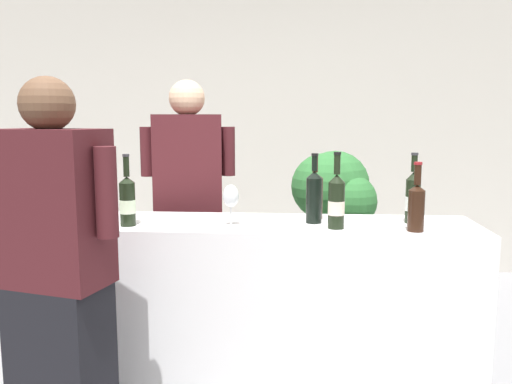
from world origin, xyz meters
The scene contains 17 objects.
wall_back centered at (0.00, 2.60, 1.40)m, with size 8.00×0.10×2.80m, color beige.
counter centered at (0.00, 0.00, 0.49)m, with size 2.50×0.50×0.98m, color white.
wine_bottle_0 centered at (-0.95, 0.10, 1.12)m, with size 0.08×0.08×0.36m.
wine_bottle_1 centered at (-0.74, -0.13, 1.11)m, with size 0.07×0.07×0.35m.
wine_bottle_2 centered at (0.91, -0.15, 1.10)m, with size 0.07×0.07×0.31m.
wine_bottle_3 centered at (0.46, 0.01, 1.11)m, with size 0.08×0.08×0.34m.
wine_bottle_4 centered at (-0.95, -0.14, 1.09)m, with size 0.08×0.08×0.31m.
wine_bottle_5 centered at (-0.80, 0.14, 1.09)m, with size 0.07×0.07×0.31m.
wine_bottle_6 centered at (-0.42, -0.12, 1.10)m, with size 0.07×0.07×0.34m.
wine_bottle_7 centered at (0.56, -0.11, 1.11)m, with size 0.08×0.08×0.35m.
wine_bottle_8 centered at (0.47, 0.12, 1.10)m, with size 0.08×0.08×0.33m.
wine_bottle_9 centered at (0.94, 0.04, 1.11)m, with size 0.07×0.07×0.34m.
wine_bottle_10 centered at (-0.70, 0.04, 1.09)m, with size 0.07×0.07×0.31m.
wine_glass centered at (0.07, -0.09, 1.11)m, with size 0.08×0.08×0.20m.
person_server centered at (-0.26, 0.53, 0.84)m, with size 0.55×0.30×1.70m.
person_guest centered at (-0.54, -0.62, 0.80)m, with size 0.54×0.33×1.64m.
potted_shrub centered at (0.64, 0.94, 0.87)m, with size 0.56×0.52×1.27m.
Camera 1 is at (0.37, -2.49, 1.49)m, focal length 36.40 mm.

